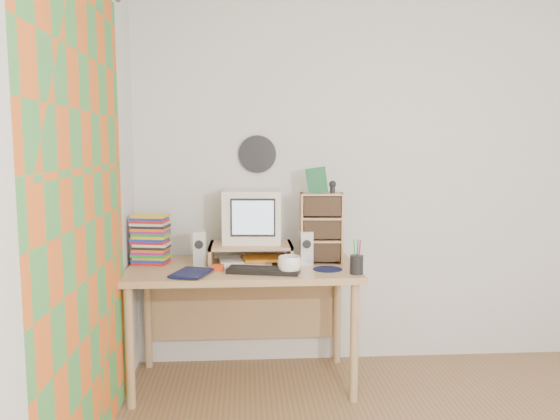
{
  "coord_description": "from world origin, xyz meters",
  "views": [
    {
      "loc": [
        -1.02,
        -1.92,
        1.49
      ],
      "look_at": [
        -0.8,
        1.33,
        1.1
      ],
      "focal_mm": 35.0,
      "sensor_mm": 36.0,
      "label": 1
    }
  ],
  "objects": [
    {
      "name": "back_wall",
      "position": [
        0.0,
        1.75,
        1.25
      ],
      "size": [
        3.5,
        0.0,
        3.5
      ],
      "primitive_type": "plane",
      "rotation": [
        1.57,
        0.0,
        0.0
      ],
      "color": "silver",
      "rests_on": "floor"
    },
    {
      "name": "left_wall",
      "position": [
        -1.75,
        0.0,
        1.25
      ],
      "size": [
        0.0,
        3.5,
        3.5
      ],
      "primitive_type": "plane",
      "rotation": [
        1.57,
        0.0,
        1.57
      ],
      "color": "silver",
      "rests_on": "floor"
    },
    {
      "name": "curtain",
      "position": [
        -1.71,
        0.48,
        1.15
      ],
      "size": [
        0.0,
        2.2,
        2.2
      ],
      "primitive_type": "plane",
      "rotation": [
        1.57,
        0.0,
        1.57
      ],
      "color": "orange",
      "rests_on": "left_wall"
    },
    {
      "name": "wall_disc",
      "position": [
        -0.93,
        1.73,
        1.43
      ],
      "size": [
        0.25,
        0.02,
        0.25
      ],
      "primitive_type": "cylinder",
      "rotation": [
        1.57,
        0.0,
        0.0
      ],
      "color": "black",
      "rests_on": "back_wall"
    },
    {
      "name": "desk",
      "position": [
        -1.03,
        1.44,
        0.62
      ],
      "size": [
        1.4,
        0.7,
        0.75
      ],
      "color": "tan",
      "rests_on": "floor"
    },
    {
      "name": "monitor_riser",
      "position": [
        -0.98,
        1.48,
        0.84
      ],
      "size": [
        0.52,
        0.3,
        0.12
      ],
      "color": "tan",
      "rests_on": "desk"
    },
    {
      "name": "crt_monitor",
      "position": [
        -0.97,
        1.53,
        1.04
      ],
      "size": [
        0.38,
        0.38,
        0.34
      ],
      "primitive_type": "cube",
      "rotation": [
        0.0,
        0.0,
        -0.08
      ],
      "color": "white",
      "rests_on": "monitor_riser"
    },
    {
      "name": "speaker_left",
      "position": [
        -1.3,
        1.42,
        0.86
      ],
      "size": [
        0.09,
        0.09,
        0.21
      ],
      "primitive_type": "cube",
      "rotation": [
        0.0,
        0.0,
        0.08
      ],
      "color": "silver",
      "rests_on": "desk"
    },
    {
      "name": "speaker_right",
      "position": [
        -0.64,
        1.41,
        0.85
      ],
      "size": [
        0.08,
        0.08,
        0.21
      ],
      "primitive_type": "cube",
      "rotation": [
        0.0,
        0.0,
        0.09
      ],
      "color": "silver",
      "rests_on": "desk"
    },
    {
      "name": "keyboard",
      "position": [
        -0.91,
        1.19,
        0.76
      ],
      "size": [
        0.44,
        0.23,
        0.03
      ],
      "primitive_type": "cube",
      "rotation": [
        0.0,
        0.0,
        -0.23
      ],
      "color": "black",
      "rests_on": "desk"
    },
    {
      "name": "dvd_stack",
      "position": [
        -1.6,
        1.49,
        0.9
      ],
      "size": [
        0.23,
        0.18,
        0.29
      ],
      "primitive_type": null,
      "rotation": [
        0.0,
        0.0,
        -0.19
      ],
      "color": "brown",
      "rests_on": "desk"
    },
    {
      "name": "cd_rack",
      "position": [
        -0.53,
        1.45,
        0.97
      ],
      "size": [
        0.27,
        0.16,
        0.44
      ],
      "primitive_type": "cube",
      "rotation": [
        0.0,
        0.0,
        -0.07
      ],
      "color": "tan",
      "rests_on": "desk"
    },
    {
      "name": "mug",
      "position": [
        -0.76,
        1.15,
        0.8
      ],
      "size": [
        0.15,
        0.15,
        0.11
      ],
      "primitive_type": "imported",
      "rotation": [
        0.0,
        0.0,
        -0.13
      ],
      "color": "white",
      "rests_on": "desk"
    },
    {
      "name": "diary",
      "position": [
        -1.41,
        1.2,
        0.77
      ],
      "size": [
        0.27,
        0.23,
        0.05
      ],
      "primitive_type": "imported",
      "rotation": [
        0.0,
        0.0,
        -0.33
      ],
      "color": "#0F1339",
      "rests_on": "desk"
    },
    {
      "name": "mousepad",
      "position": [
        -0.52,
        1.26,
        0.75
      ],
      "size": [
        0.19,
        0.19,
        0.0
      ],
      "primitive_type": "cylinder",
      "rotation": [
        0.0,
        0.0,
        0.05
      ],
      "color": "black",
      "rests_on": "desk"
    },
    {
      "name": "pen_cup",
      "position": [
        -0.38,
        1.13,
        0.83
      ],
      "size": [
        0.09,
        0.09,
        0.15
      ],
      "primitive_type": null,
      "rotation": [
        0.0,
        0.0,
        -0.23
      ],
      "color": "black",
      "rests_on": "desk"
    },
    {
      "name": "papers",
      "position": [
        -0.97,
        1.47,
        0.77
      ],
      "size": [
        0.34,
        0.27,
        0.04
      ],
      "primitive_type": null,
      "rotation": [
        0.0,
        0.0,
        0.12
      ],
      "color": "white",
      "rests_on": "desk"
    },
    {
      "name": "red_box",
      "position": [
        -1.18,
        1.27,
        0.77
      ],
      "size": [
        0.08,
        0.05,
        0.04
      ],
      "primitive_type": "cube",
      "rotation": [
        0.0,
        0.0,
        -0.15
      ],
      "color": "red",
      "rests_on": "desk"
    },
    {
      "name": "game_box",
      "position": [
        -0.57,
        1.43,
        1.27
      ],
      "size": [
        0.13,
        0.04,
        0.16
      ],
      "primitive_type": "cube",
      "rotation": [
        0.0,
        0.0,
        -0.12
      ],
      "color": "#195832",
      "rests_on": "cd_rack"
    },
    {
      "name": "webcam",
      "position": [
        -0.47,
        1.45,
        1.23
      ],
      "size": [
        0.05,
        0.05,
        0.08
      ],
      "primitive_type": null,
      "rotation": [
        0.0,
        0.0,
        -0.09
      ],
      "color": "black",
      "rests_on": "cd_rack"
    }
  ]
}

